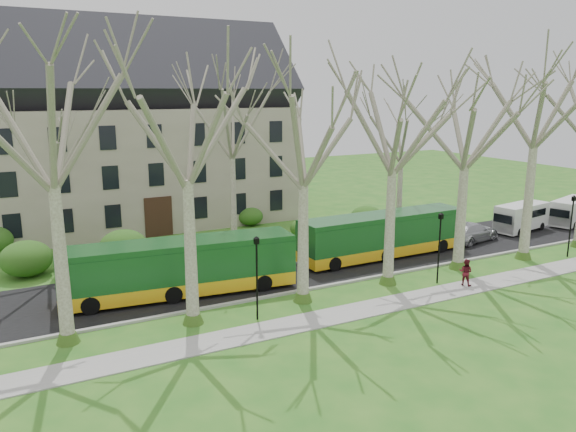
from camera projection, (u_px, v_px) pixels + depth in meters
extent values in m
plane|color=#26631C|center=(345.00, 294.00, 32.26)|extent=(120.00, 120.00, 0.00)
cube|color=gray|center=(371.00, 308.00, 30.09)|extent=(70.00, 2.00, 0.06)
cube|color=black|center=(299.00, 267.00, 37.02)|extent=(80.00, 8.00, 0.06)
cube|color=#A5A39E|center=(331.00, 285.00, 33.55)|extent=(80.00, 0.25, 0.14)
cube|color=gray|center=(139.00, 166.00, 49.23)|extent=(26.00, 12.00, 10.00)
cylinder|color=black|center=(257.00, 282.00, 28.25)|extent=(0.10, 0.10, 4.00)
cube|color=black|center=(256.00, 241.00, 27.78)|extent=(0.22, 0.22, 0.30)
cylinder|color=black|center=(439.00, 251.00, 33.67)|extent=(0.10, 0.10, 4.00)
cube|color=black|center=(441.00, 217.00, 33.20)|extent=(0.22, 0.22, 0.30)
cylinder|color=black|center=(570.00, 229.00, 39.09)|extent=(0.10, 0.10, 4.00)
cube|color=black|center=(574.00, 199.00, 38.62)|extent=(0.22, 0.22, 0.30)
ellipsoid|color=#224D16|center=(26.00, 261.00, 35.20)|extent=(2.60, 2.60, 2.00)
ellipsoid|color=#224D16|center=(124.00, 249.00, 37.91)|extent=(2.60, 2.60, 2.00)
ellipsoid|color=#224D16|center=(304.00, 226.00, 44.23)|extent=(2.60, 2.60, 2.00)
ellipsoid|color=#224D16|center=(367.00, 218.00, 46.94)|extent=(2.60, 2.60, 2.00)
ellipsoid|color=#224D16|center=(250.00, 214.00, 48.52)|extent=(2.60, 2.60, 2.00)
imported|color=#B2B2B7|center=(471.00, 232.00, 43.14)|extent=(5.57, 3.17, 1.52)
imported|color=maroon|center=(466.00, 272.00, 33.41)|extent=(0.91, 0.98, 1.62)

